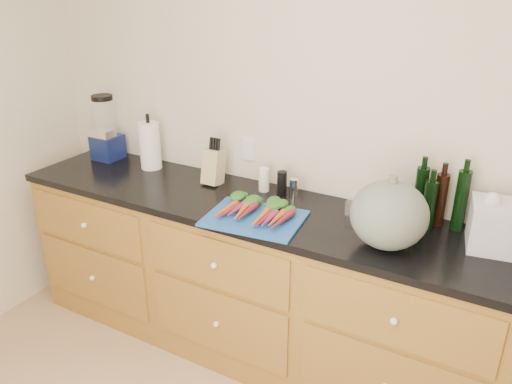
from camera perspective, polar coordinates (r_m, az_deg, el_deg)
The scene contains 15 objects.
wall_back at distance 2.63m, azimuth 10.98°, elevation 6.61°, with size 4.10×0.05×2.60m, color beige.
cabinets at distance 2.73m, azimuth 7.29°, elevation -12.49°, with size 3.60×0.64×0.90m.
countertop at distance 2.49m, azimuth 7.87°, elevation -3.65°, with size 3.64×0.62×0.04m, color black.
cutting_board at distance 2.46m, azimuth -0.18°, elevation -3.03°, with size 0.47×0.35×0.01m, color #1B53A4.
carrots at distance 2.48m, azimuth 0.30°, elevation -2.06°, with size 0.37×0.28×0.05m.
squash at distance 2.24m, azimuth 14.97°, elevation -2.53°, with size 0.34×0.34×0.30m, color #556655.
blender_appliance at distance 3.38m, azimuth -16.80°, elevation 6.64°, with size 0.17×0.17×0.42m.
paper_towel at distance 3.15m, azimuth -12.03°, elevation 5.21°, with size 0.13×0.13×0.29m, color white.
knife_block at distance 2.87m, azimuth -4.87°, elevation 2.88°, with size 0.10×0.10×0.20m, color tan.
grinder_salt at distance 2.77m, azimuth 0.92°, elevation 1.43°, with size 0.06×0.06×0.13m, color white.
grinder_pepper at distance 2.72m, azimuth 2.98°, elevation 1.01°, with size 0.05×0.05×0.13m, color black.
canister_chrome at distance 2.70m, azimuth 4.33°, elevation 0.43°, with size 0.05×0.05×0.11m, color white.
tomato_box at distance 2.57m, azimuth 12.35°, elevation -1.64°, with size 0.16×0.13×0.08m, color white.
bottles at distance 2.51m, azimuth 20.09°, elevation -0.84°, with size 0.24×0.12×0.29m.
grocery_bag at distance 2.42m, azimuth 26.51°, elevation -3.62°, with size 0.28×0.23×0.21m, color white, non-canonical shape.
Camera 1 is at (0.77, -0.78, 2.04)m, focal length 35.00 mm.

